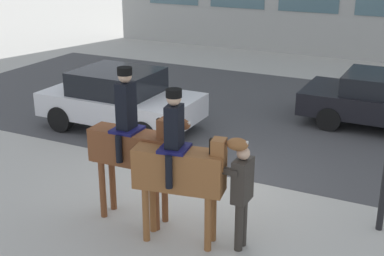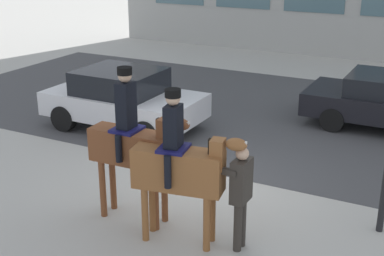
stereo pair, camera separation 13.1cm
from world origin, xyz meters
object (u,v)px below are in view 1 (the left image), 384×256
(pedestrian_bystander, at_px, (241,190))
(street_car_near_lane, at_px, (120,99))
(mounted_horse_lead, at_px, (133,144))
(mounted_horse_companion, at_px, (181,166))

(pedestrian_bystander, xyz_separation_m, street_car_near_lane, (-4.76, 3.85, -0.22))
(mounted_horse_lead, xyz_separation_m, mounted_horse_companion, (1.02, -0.26, -0.09))
(street_car_near_lane, bearing_deg, mounted_horse_lead, -53.31)
(mounted_horse_companion, distance_m, street_car_near_lane, 5.64)
(mounted_horse_lead, xyz_separation_m, pedestrian_bystander, (1.92, -0.04, -0.40))
(mounted_horse_companion, relative_size, street_car_near_lane, 0.64)
(mounted_horse_companion, relative_size, pedestrian_bystander, 1.48)
(mounted_horse_lead, relative_size, mounted_horse_companion, 1.06)
(mounted_horse_lead, distance_m, street_car_near_lane, 4.80)
(mounted_horse_lead, bearing_deg, street_car_near_lane, 125.01)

